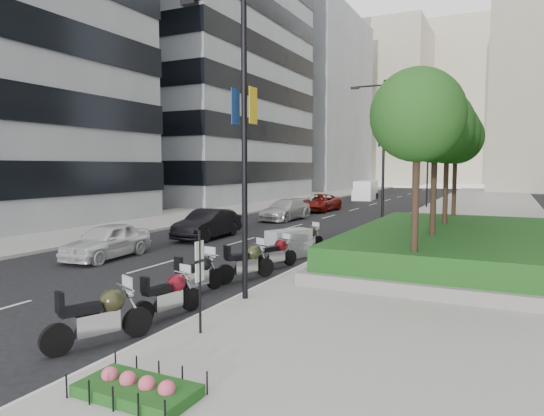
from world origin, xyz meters
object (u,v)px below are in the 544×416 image
Objects in this scene: car_c at (286,210)px; delivery_van at (365,191)px; lamp_post_1 at (381,147)px; car_d at (319,203)px; lamp_post_2 at (426,154)px; car_b at (208,224)px; motorcycle_5 at (289,244)px; motorcycle_6 at (308,238)px; motorcycle_1 at (169,295)px; lamp_post_0 at (239,126)px; parking_sign at (200,276)px; motorcycle_2 at (198,274)px; car_a at (107,241)px; motorcycle_3 at (247,262)px; motorcycle_0 at (101,316)px; motorcycle_4 at (276,253)px.

car_c is 23.93m from delivery_van.
lamp_post_1 is 28.79m from delivery_van.
car_c is 0.97× the size of car_d.
car_b is (-7.81, -24.83, -4.27)m from lamp_post_2.
motorcycle_6 is (0.05, 2.16, -0.03)m from motorcycle_5.
car_c is at bearing 88.17° from car_b.
motorcycle_6 is at bearing 14.32° from motorcycle_1.
lamp_post_0 is 5.00m from motorcycle_1.
lamp_post_0 reaches higher than delivery_van.
car_b is at bearing 86.43° from motorcycle_5.
lamp_post_0 is 29.49m from car_d.
parking_sign is 4.04m from motorcycle_2.
car_a is at bearing 72.08° from motorcycle_2.
car_c is (-6.59, 17.88, 0.12)m from motorcycle_3.
lamp_post_1 is at bearing -18.93° from car_c.
motorcycle_2 is at bearing -86.34° from delivery_van.
lamp_post_0 is at bearing -26.49° from car_a.
motorcycle_3 is at bearing 14.26° from motorcycle_1.
lamp_post_2 is 4.18× the size of motorcycle_6.
parking_sign reaches higher than car_d.
motorcycle_2 is 0.44× the size of car_d.
motorcycle_0 reaches higher than motorcycle_1.
lamp_post_2 is 1.67× the size of car_d.
lamp_post_1 reaches higher than motorcycle_1.
motorcycle_0 is 0.49× the size of car_b.
car_b is at bearing -138.82° from lamp_post_1.
car_c is at bearing 43.34° from motorcycle_4.
car_a is at bearing -122.07° from lamp_post_1.
delivery_van is at bearing 100.43° from lamp_post_0.
lamp_post_2 is at bearing 10.43° from motorcycle_1.
car_d is 16.25m from delivery_van.
motorcycle_1 is at bearing -91.52° from lamp_post_2.
lamp_post_1 reaches higher than car_a.
motorcycle_1 is 13.96m from car_b.
parking_sign is at bearing -153.24° from motorcycle_6.
car_c reaches higher than motorcycle_0.
motorcycle_3 is 0.47× the size of car_b.
motorcycle_1 is 8.84m from motorcycle_5.
car_a is at bearing 158.01° from lamp_post_0.
car_a is at bearing -89.31° from car_d.
lamp_post_0 reaches higher than car_c.
motorcycle_1 is at bearing -85.94° from delivery_van.
motorcycle_2 is at bearing -68.42° from car_c.
motorcycle_5 is 1.02× the size of motorcycle_6.
lamp_post_2 is 26.44m from motorcycle_6.
car_a reaches higher than motorcycle_3.
motorcycle_4 is (-0.01, 9.01, -0.07)m from motorcycle_0.
motorcycle_1 is at bearing -153.61° from motorcycle_3.
car_a is at bearing 106.93° from motorcycle_3.
lamp_post_1 is 4.18× the size of motorcycle_6.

